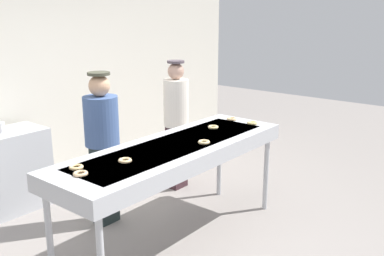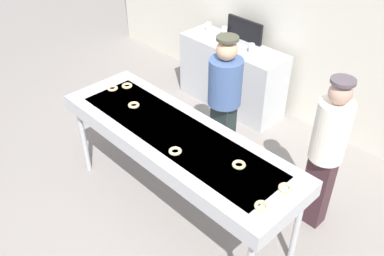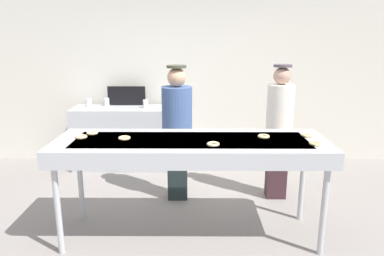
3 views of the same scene
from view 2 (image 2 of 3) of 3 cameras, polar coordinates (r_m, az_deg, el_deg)
ground_plane at (r=4.59m, az=-1.91°, el=-10.96°), size 16.00×16.00×0.00m
back_wall at (r=5.41m, az=17.74°, el=14.32°), size 8.00×0.12×3.00m
fryer_conveyor at (r=3.96m, az=-2.18°, el=-1.67°), size 2.63×0.83×1.02m
plain_donut_0 at (r=3.56m, az=6.41°, el=-5.00°), size 0.16×0.16×0.03m
plain_donut_1 at (r=3.24m, az=9.51°, el=-10.46°), size 0.16×0.16×0.03m
plain_donut_2 at (r=3.41m, az=12.64°, el=-7.98°), size 0.12×0.12×0.03m
plain_donut_3 at (r=4.64m, az=-10.80°, el=5.35°), size 0.15×0.15×0.03m
plain_donut_4 at (r=4.31m, az=-7.99°, el=3.09°), size 0.12×0.12×0.03m
plain_donut_5 at (r=3.68m, az=-2.31°, el=-3.17°), size 0.15×0.15×0.03m
plain_donut_6 at (r=4.66m, az=-8.86°, el=5.71°), size 0.16×0.16×0.03m
worker_baker at (r=4.55m, az=4.45°, el=4.22°), size 0.36×0.36×1.66m
worker_assistant at (r=4.05m, az=17.90°, el=-2.77°), size 0.32×0.32×1.67m
prep_counter at (r=6.01m, az=5.40°, el=7.19°), size 1.57×0.54×0.94m
paper_cup_0 at (r=5.58m, az=8.13°, el=10.73°), size 0.08×0.08×0.12m
paper_cup_1 at (r=6.18m, az=2.25°, el=13.61°), size 0.08×0.08×0.12m
paper_cup_2 at (r=6.05m, az=4.44°, el=13.05°), size 0.08×0.08×0.12m
menu_display at (r=5.90m, az=7.19°, el=13.15°), size 0.59×0.04×0.30m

